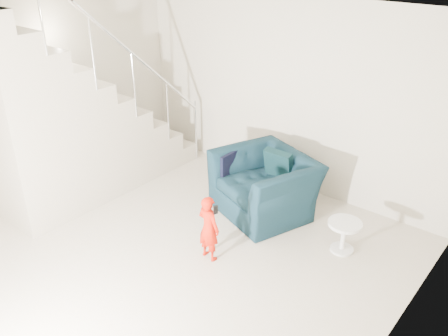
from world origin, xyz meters
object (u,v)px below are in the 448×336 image
at_px(armchair, 265,185).
at_px(staircase, 71,133).
at_px(side_table, 344,232).
at_px(toddler, 209,228).

xyz_separation_m(armchair, staircase, (-2.32, -1.29, 0.55)).
distance_m(armchair, side_table, 1.25).
bearing_deg(staircase, side_table, 17.97).
bearing_deg(armchair, side_table, 13.07).
bearing_deg(toddler, armchair, -80.82).
height_order(armchair, toddler, toddler).
bearing_deg(armchair, toddler, -66.22).
relative_size(armchair, staircase, 0.34).
distance_m(toddler, side_table, 1.59).
bearing_deg(side_table, armchair, 173.37).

